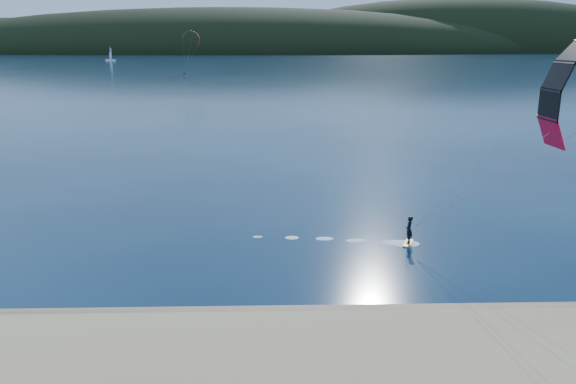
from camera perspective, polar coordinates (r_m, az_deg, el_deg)
The scene contains 5 objects.
ground at distance 24.56m, azimuth -6.75°, elevation -17.63°, with size 1800.00×1800.00×0.00m, color #061C33.
wet_sand at distance 28.42m, azimuth -5.95°, elevation -12.66°, with size 220.00×2.50×0.10m.
headland at distance 765.99m, azimuth -1.71°, elevation 14.02°, with size 1200.00×310.00×140.00m.
kitesurfer_far at distance 226.66m, azimuth -9.86°, elevation 14.94°, with size 7.88×5.19×16.80m.
sailboat at distance 434.37m, azimuth -17.57°, elevation 12.70°, with size 7.50×4.74×10.52m.
Camera 1 is at (2.20, -20.59, 13.21)m, focal length 35.00 mm.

